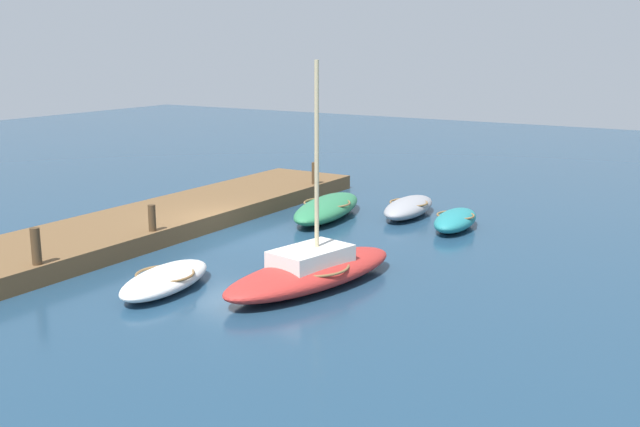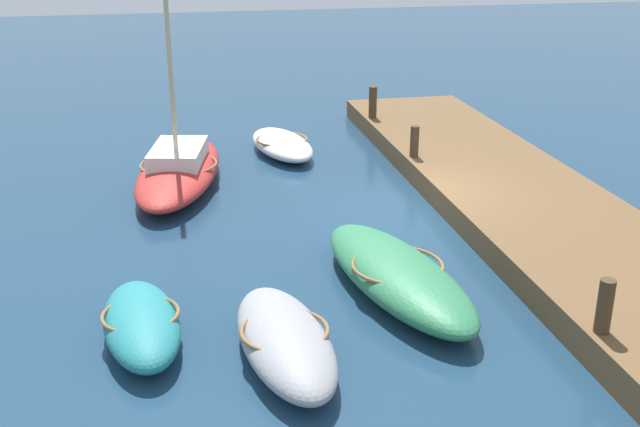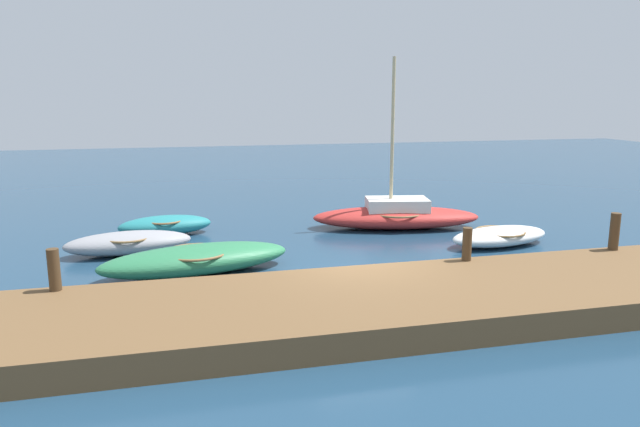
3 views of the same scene
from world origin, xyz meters
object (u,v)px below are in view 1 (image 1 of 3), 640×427
mooring_post_west (315,173)px  mooring_post_mid_east (36,246)px  rowboat_white (165,279)px  rowboat_teal (455,220)px  sailboat_red (312,270)px  mooring_post_mid_west (152,218)px  motorboat_green (327,208)px  rowboat_grey (409,207)px

mooring_post_west → mooring_post_mid_east: (14.15, 0.00, 0.05)m
rowboat_white → rowboat_teal: bearing=148.8°
sailboat_red → mooring_post_mid_east: (3.83, -6.38, 0.64)m
rowboat_white → mooring_post_mid_east: bearing=-75.2°
sailboat_red → mooring_post_west: bearing=-136.7°
mooring_post_mid_west → mooring_post_mid_east: size_ratio=0.84×
rowboat_teal → mooring_post_mid_west: bearing=-50.3°
motorboat_green → mooring_post_mid_west: 7.16m
mooring_post_mid_west → motorboat_green: bearing=159.7°
rowboat_grey → rowboat_white: size_ratio=1.03×
rowboat_teal → mooring_post_mid_west: 10.51m
mooring_post_west → mooring_post_mid_east: bearing=0.0°
sailboat_red → rowboat_teal: 8.17m
sailboat_red → rowboat_white: bearing=-42.0°
sailboat_red → rowboat_white: (2.33, -3.15, -0.16)m
rowboat_teal → mooring_post_mid_east: size_ratio=3.18×
sailboat_red → mooring_post_mid_east: 7.47m
rowboat_grey → mooring_post_west: (-1.15, -4.96, 0.70)m
motorboat_green → mooring_post_mid_west: bearing=-31.1°
rowboat_teal → mooring_post_mid_east: bearing=-37.7°
sailboat_red → rowboat_teal: sailboat_red is taller
sailboat_red → rowboat_teal: size_ratio=1.94×
rowboat_white → mooring_post_west: 13.07m
motorboat_green → mooring_post_mid_east: size_ratio=5.26×
rowboat_teal → motorboat_green: size_ratio=0.61×
rowboat_grey → rowboat_teal: rowboat_grey is taller
mooring_post_west → mooring_post_mid_east: size_ratio=0.91×
mooring_post_west → mooring_post_mid_west: bearing=0.0°
sailboat_red → rowboat_teal: (-8.12, 0.89, -0.12)m
rowboat_grey → mooring_post_west: mooring_post_west is taller
rowboat_white → motorboat_green: bearing=174.4°
sailboat_red → rowboat_teal: bearing=-174.7°
rowboat_grey → mooring_post_mid_east: mooring_post_mid_east is taller
rowboat_teal → motorboat_green: motorboat_green is taller
rowboat_grey → rowboat_white: rowboat_grey is taller
mooring_post_mid_east → sailboat_red: bearing=121.0°
mooring_post_west → mooring_post_mid_east: 14.15m
mooring_post_mid_west → rowboat_white: bearing=48.2°
rowboat_grey → mooring_post_mid_west: mooring_post_mid_west is taller
sailboat_red → motorboat_green: 8.24m
mooring_post_mid_east → mooring_post_west: bearing=180.0°
rowboat_white → mooring_post_west: bearing=-175.7°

